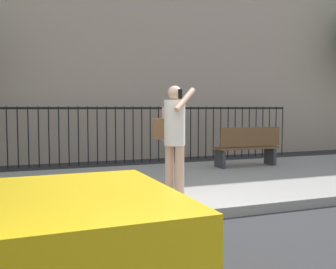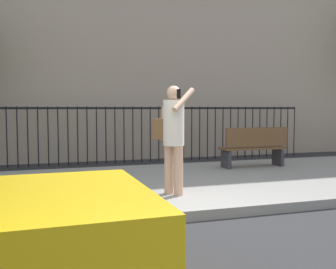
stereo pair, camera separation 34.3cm
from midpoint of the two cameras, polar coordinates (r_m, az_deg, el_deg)
ground_plane at (r=5.38m, az=3.91°, el=-12.87°), size 60.00×60.00×0.00m
sidewalk at (r=7.39m, az=-2.43°, el=-7.62°), size 28.00×4.40×0.15m
iron_fence at (r=10.87m, az=-7.58°, el=1.07°), size 12.03×0.04×1.60m
pedestrian_on_phone at (r=6.24m, az=2.23°, el=0.45°), size 0.63×0.72×1.76m
street_bench at (r=9.42m, az=13.62°, el=-1.69°), size 1.60×0.45×0.95m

